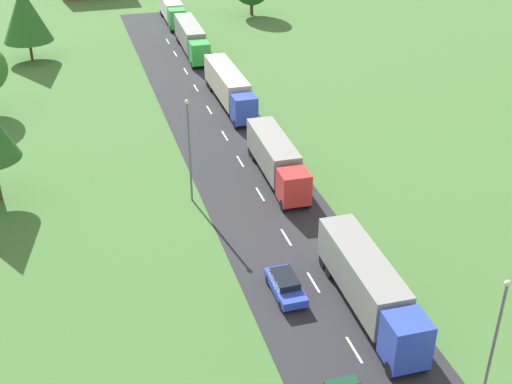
% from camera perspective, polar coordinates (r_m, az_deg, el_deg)
% --- Properties ---
extents(road, '(10.00, 140.00, 0.06)m').
position_cam_1_polar(road, '(52.86, 2.34, -3.50)').
color(road, '#2B2B30').
rests_on(road, ground).
extents(lane_marking_centre, '(0.16, 118.60, 0.01)m').
position_cam_1_polar(lane_marking_centre, '(49.38, 3.97, -6.15)').
color(lane_marking_centre, white).
rests_on(lane_marking_centre, road).
extents(truck_lead, '(2.72, 12.69, 3.69)m').
position_cam_1_polar(truck_lead, '(44.40, 9.54, -7.76)').
color(truck_lead, blue).
rests_on(truck_lead, road).
extents(truck_second, '(2.76, 12.11, 3.54)m').
position_cam_1_polar(truck_second, '(59.75, 1.75, 2.89)').
color(truck_second, red).
rests_on(truck_second, road).
extents(truck_third, '(2.53, 14.39, 3.75)m').
position_cam_1_polar(truck_third, '(76.08, -2.30, 8.94)').
color(truck_third, blue).
rests_on(truck_third, road).
extents(truck_fourth, '(2.86, 14.39, 3.74)m').
position_cam_1_polar(truck_fourth, '(94.37, -5.49, 12.89)').
color(truck_fourth, green).
rests_on(truck_fourth, road).
extents(truck_fifth, '(2.72, 11.90, 3.46)m').
position_cam_1_polar(truck_fifth, '(109.70, -7.12, 15.06)').
color(truck_fifth, green).
rests_on(truck_fifth, road).
extents(car_second, '(1.81, 4.26, 1.41)m').
position_cam_1_polar(car_second, '(46.12, 2.51, -7.87)').
color(car_second, blue).
rests_on(car_second, road).
extents(lamppost_lead, '(0.36, 0.36, 7.60)m').
position_cam_1_polar(lamppost_lead, '(39.47, 19.72, -10.93)').
color(lamppost_lead, slate).
rests_on(lamppost_lead, ground).
extents(lamppost_second, '(0.36, 0.36, 9.12)m').
position_cam_1_polar(lamppost_second, '(55.23, -5.67, 3.85)').
color(lamppost_second, slate).
rests_on(lamppost_second, ground).
extents(tree_birch, '(6.41, 6.41, 9.61)m').
position_cam_1_polar(tree_birch, '(95.03, -18.97, 14.04)').
color(tree_birch, '#513823').
rests_on(tree_birch, ground).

